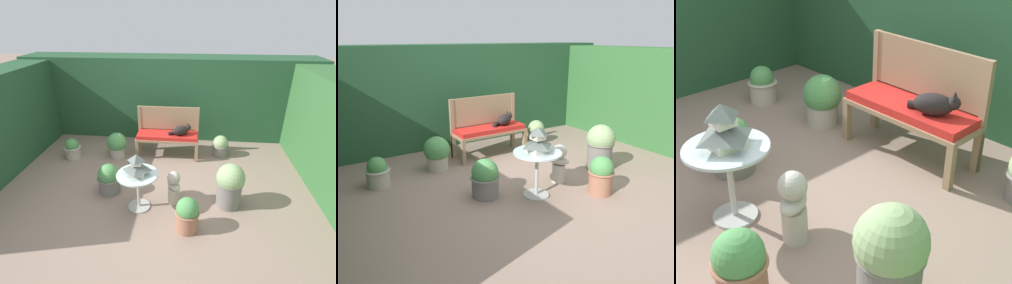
% 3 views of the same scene
% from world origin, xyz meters
% --- Properties ---
extents(ground, '(30.00, 30.00, 0.00)m').
position_xyz_m(ground, '(0.00, 0.00, 0.00)').
color(ground, gray).
extents(foliage_hedge_back, '(6.40, 0.83, 1.77)m').
position_xyz_m(foliage_hedge_back, '(0.00, 2.41, 0.89)').
color(foliage_hedge_back, '#234C2D').
rests_on(foliage_hedge_back, ground).
extents(foliage_hedge_right, '(0.70, 3.60, 1.72)m').
position_xyz_m(foliage_hedge_right, '(2.85, 0.20, 0.86)').
color(foliage_hedge_right, '#336633').
rests_on(foliage_hedge_right, ground).
extents(garden_bench, '(1.21, 0.44, 0.49)m').
position_xyz_m(garden_bench, '(0.08, 1.22, 0.41)').
color(garden_bench, '#937556').
rests_on(garden_bench, ground).
extents(bench_backrest, '(1.21, 0.06, 0.97)m').
position_xyz_m(bench_backrest, '(0.08, 1.41, 0.67)').
color(bench_backrest, '#937556').
rests_on(bench_backrest, ground).
extents(cat, '(0.44, 0.31, 0.21)m').
position_xyz_m(cat, '(0.35, 1.19, 0.58)').
color(cat, black).
rests_on(cat, garden_bench).
extents(patio_table, '(0.59, 0.59, 0.58)m').
position_xyz_m(patio_table, '(-0.18, -0.38, 0.45)').
color(patio_table, '#B7B7B2').
rests_on(patio_table, ground).
extents(pagoda_birdhouse, '(0.30, 0.30, 0.31)m').
position_xyz_m(pagoda_birdhouse, '(-0.18, -0.38, 0.71)').
color(pagoda_birdhouse, silver).
rests_on(pagoda_birdhouse, patio_table).
extents(garden_bust, '(0.27, 0.31, 0.53)m').
position_xyz_m(garden_bust, '(0.32, -0.22, 0.29)').
color(garden_bust, '#B7B2A3').
rests_on(garden_bust, ground).
extents(potted_plant_bench_right, '(0.38, 0.38, 0.51)m').
position_xyz_m(potted_plant_bench_right, '(-0.90, 1.08, 0.26)').
color(potted_plant_bench_right, '#ADA393').
rests_on(potted_plant_bench_right, ground).
extents(potted_plant_table_near, '(0.41, 0.41, 0.69)m').
position_xyz_m(potted_plant_table_near, '(1.14, -0.20, 0.36)').
color(potted_plant_table_near, slate).
rests_on(potted_plant_table_near, ground).
extents(potted_plant_table_far, '(0.37, 0.37, 0.49)m').
position_xyz_m(potted_plant_table_far, '(-0.72, -0.05, 0.24)').
color(potted_plant_table_far, slate).
rests_on(potted_plant_table_far, ground).
extents(potted_plant_patio_mid, '(0.32, 0.32, 0.43)m').
position_xyz_m(potted_plant_patio_mid, '(1.14, 1.33, 0.21)').
color(potted_plant_patio_mid, slate).
rests_on(potted_plant_patio_mid, ground).
extents(potted_plant_path_edge, '(0.32, 0.32, 0.49)m').
position_xyz_m(potted_plant_path_edge, '(0.54, -0.76, 0.25)').
color(potted_plant_path_edge, '#9E664C').
rests_on(potted_plant_path_edge, ground).
extents(potted_plant_bench_left, '(0.33, 0.33, 0.41)m').
position_xyz_m(potted_plant_bench_left, '(-1.77, 0.96, 0.19)').
color(potted_plant_bench_left, '#ADA393').
rests_on(potted_plant_bench_left, ground).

